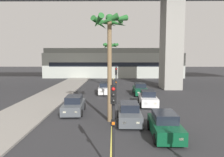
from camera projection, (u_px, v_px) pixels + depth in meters
name	position (u px, v px, depth m)	size (l,w,h in m)	color
sidewalk_left	(11.00, 121.00, 16.64)	(4.80, 80.00, 0.15)	gray
lane_stripe_center	(113.00, 101.00, 24.53)	(0.14, 56.00, 0.01)	#DBCC4C
pier_building_backdrop	(113.00, 63.00, 53.89)	(34.14, 8.04, 7.24)	#ADB2A8
car_queue_front	(148.00, 98.00, 22.43)	(1.93, 4.15, 1.56)	white
car_queue_second	(105.00, 89.00, 29.35)	(1.94, 4.15, 1.56)	white
car_queue_third	(74.00, 105.00, 19.29)	(1.96, 4.16, 1.56)	#4C5156
car_queue_fourth	(140.00, 89.00, 28.72)	(1.84, 4.10, 1.56)	#0C4728
car_queue_fifth	(165.00, 125.00, 13.63)	(1.92, 4.14, 1.56)	#0C4728
car_queue_sixth	(129.00, 113.00, 16.49)	(1.87, 4.12, 1.56)	#4C5156
traffic_light_median_near	(113.00, 115.00, 8.79)	(0.24, 0.37, 4.20)	black
traffic_light_median_far	(116.00, 79.00, 22.87)	(0.24, 0.37, 4.20)	black
palm_tree_near_median	(111.00, 51.00, 35.02)	(2.75, 2.78, 7.52)	brown
palm_tree_mid_median	(109.00, 34.00, 16.15)	(2.92, 2.97, 8.38)	brown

